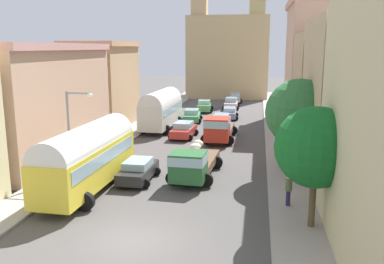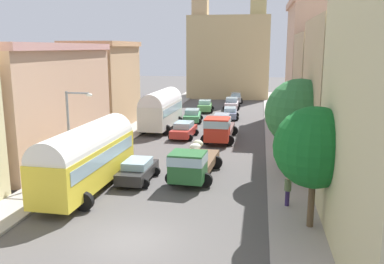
# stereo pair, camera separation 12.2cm
# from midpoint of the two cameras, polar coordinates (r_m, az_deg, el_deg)

# --- Properties ---
(ground_plane) EXTENTS (154.00, 154.00, 0.00)m
(ground_plane) POSITION_cam_midpoint_polar(r_m,az_deg,el_deg) (44.22, 2.17, 0.74)
(ground_plane) COLOR #4F4B4A
(sidewalk_left) EXTENTS (2.50, 70.00, 0.14)m
(sidewalk_left) POSITION_cam_midpoint_polar(r_m,az_deg,el_deg) (45.65, -6.90, 1.10)
(sidewalk_left) COLOR #98948F
(sidewalk_left) RESTS_ON ground
(sidewalk_right) EXTENTS (2.50, 70.00, 0.14)m
(sidewalk_right) POSITION_cam_midpoint_polar(r_m,az_deg,el_deg) (43.93, 11.60, 0.52)
(sidewalk_right) COLOR #A49995
(sidewalk_right) RESTS_ON ground
(building_left_1) EXTENTS (5.73, 14.99, 8.71)m
(building_left_1) POSITION_cam_midpoint_polar(r_m,az_deg,el_deg) (33.35, -20.40, 4.04)
(building_left_1) COLOR tan
(building_left_1) RESTS_ON ground
(building_left_2) EXTENTS (5.74, 9.38, 9.01)m
(building_left_2) POSITION_cam_midpoint_polar(r_m,az_deg,el_deg) (44.94, -12.31, 6.48)
(building_left_2) COLOR tan
(building_left_2) RESTS_ON ground
(building_right_1) EXTENTS (5.98, 9.81, 10.22)m
(building_right_1) POSITION_cam_midpoint_polar(r_m,az_deg,el_deg) (27.95, 21.99, 4.08)
(building_right_1) COLOR tan
(building_right_1) RESTS_ON ground
(building_right_2) EXTENTS (5.56, 9.45, 9.61)m
(building_right_2) POSITION_cam_midpoint_polar(r_m,az_deg,el_deg) (37.99, 18.32, 5.68)
(building_right_2) COLOR tan
(building_right_2) RESTS_ON ground
(building_right_3) EXTENTS (6.53, 11.67, 13.49)m
(building_right_3) POSITION_cam_midpoint_polar(r_m,az_deg,el_deg) (48.88, 16.70, 9.31)
(building_right_3) COLOR tan
(building_right_3) RESTS_ON ground
(distant_church) EXTENTS (13.36, 7.70, 20.10)m
(distant_church) POSITION_cam_midpoint_polar(r_m,az_deg,el_deg) (70.40, 5.00, 10.77)
(distant_church) COLOR tan
(distant_church) RESTS_ON ground
(parked_bus_0) EXTENTS (3.45, 9.56, 3.96)m
(parked_bus_0) POSITION_cam_midpoint_polar(r_m,az_deg,el_deg) (24.91, -14.45, -3.13)
(parked_bus_0) COLOR yellow
(parked_bus_0) RESTS_ON ground
(parked_bus_1) EXTENTS (3.54, 8.35, 4.08)m
(parked_bus_1) POSITION_cam_midpoint_polar(r_m,az_deg,el_deg) (42.48, -4.41, 3.32)
(parked_bus_1) COLOR silver
(parked_bus_1) RESTS_ON ground
(cargo_truck_0) EXTENTS (3.21, 6.87, 2.20)m
(cargo_truck_0) POSITION_cam_midpoint_polar(r_m,az_deg,el_deg) (26.35, 0.08, -4.27)
(cargo_truck_0) COLOR #265D2E
(cargo_truck_0) RESTS_ON ground
(cargo_truck_1) EXTENTS (3.06, 7.31, 2.43)m
(cargo_truck_1) POSITION_cam_midpoint_polar(r_m,az_deg,el_deg) (36.97, 3.65, 0.53)
(cargo_truck_1) COLOR red
(cargo_truck_1) RESTS_ON ground
(car_0) EXTENTS (2.43, 4.28, 1.54)m
(car_0) POSITION_cam_midpoint_polar(r_m,az_deg,el_deg) (43.24, 4.03, 1.51)
(car_0) COLOR silver
(car_0) RESTS_ON ground
(car_1) EXTENTS (2.25, 4.01, 1.39)m
(car_1) POSITION_cam_midpoint_polar(r_m,az_deg,el_deg) (49.14, 5.18, 2.65)
(car_1) COLOR slate
(car_1) RESTS_ON ground
(car_2) EXTENTS (2.34, 4.06, 1.61)m
(car_2) POSITION_cam_midpoint_polar(r_m,az_deg,el_deg) (57.05, 5.40, 3.99)
(car_2) COLOR silver
(car_2) RESTS_ON ground
(car_3) EXTENTS (2.33, 4.09, 1.53)m
(car_3) POSITION_cam_midpoint_polar(r_m,az_deg,el_deg) (63.90, 5.95, 4.78)
(car_3) COLOR silver
(car_3) RESTS_ON ground
(car_4) EXTENTS (2.33, 4.11, 1.40)m
(car_4) POSITION_cam_midpoint_polar(r_m,az_deg,el_deg) (26.46, -7.64, -5.29)
(car_4) COLOR #272525
(car_4) RESTS_ON ground
(car_5) EXTENTS (2.50, 4.20, 1.52)m
(car_5) POSITION_cam_midpoint_polar(r_m,az_deg,el_deg) (38.70, -1.26, 0.31)
(car_5) COLOR #B53028
(car_5) RESTS_ON ground
(car_6) EXTENTS (2.53, 4.19, 1.49)m
(car_6) POSITION_cam_midpoint_polar(r_m,az_deg,el_deg) (46.90, -0.09, 2.31)
(car_6) COLOR #429356
(car_6) RESTS_ON ground
(car_7) EXTENTS (2.50, 4.16, 1.57)m
(car_7) POSITION_cam_midpoint_polar(r_m,az_deg,el_deg) (54.48, 1.66, 3.66)
(car_7) COLOR #53954F
(car_7) RESTS_ON ground
(pedestrian_0) EXTENTS (0.35, 0.35, 1.79)m
(pedestrian_0) POSITION_cam_midpoint_polar(r_m,az_deg,el_deg) (40.45, 12.58, 0.92)
(pedestrian_0) COLOR navy
(pedestrian_0) RESTS_ON ground
(pedestrian_1) EXTENTS (0.44, 0.44, 1.79)m
(pedestrian_1) POSITION_cam_midpoint_polar(r_m,az_deg,el_deg) (22.45, 13.12, -7.82)
(pedestrian_1) COLOR #2C204F
(pedestrian_1) RESTS_ON ground
(streetlamp_near) EXTENTS (1.78, 0.28, 5.73)m
(streetlamp_near) POSITION_cam_midpoint_polar(r_m,az_deg,el_deg) (26.88, -16.40, 0.67)
(streetlamp_near) COLOR gray
(streetlamp_near) RESTS_ON ground
(roadside_tree_0) EXTENTS (3.75, 3.75, 5.84)m
(roadside_tree_0) POSITION_cam_midpoint_polar(r_m,az_deg,el_deg) (19.37, 16.65, -2.08)
(roadside_tree_0) COLOR brown
(roadside_tree_0) RESTS_ON ground
(roadside_tree_1) EXTENTS (4.39, 4.39, 6.49)m
(roadside_tree_1) POSITION_cam_midpoint_polar(r_m,az_deg,el_deg) (27.02, 14.63, 2.57)
(roadside_tree_1) COLOR brown
(roadside_tree_1) RESTS_ON ground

